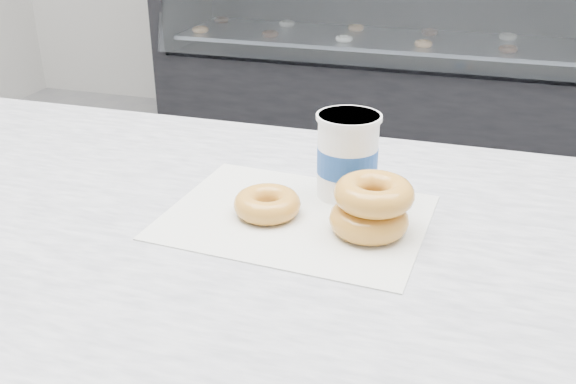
% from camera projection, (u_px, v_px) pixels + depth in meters
% --- Properties ---
extents(display_case, '(2.40, 0.74, 1.25)m').
position_uv_depth(display_case, '(387.00, 56.00, 3.42)').
color(display_case, black).
rests_on(display_case, ground).
extents(wax_paper, '(0.36, 0.28, 0.00)m').
position_uv_depth(wax_paper, '(296.00, 217.00, 0.86)').
color(wax_paper, silver).
rests_on(wax_paper, counter).
extents(donut_single, '(0.10, 0.10, 0.03)m').
position_uv_depth(donut_single, '(267.00, 204.00, 0.85)').
color(donut_single, gold).
rests_on(donut_single, wax_paper).
extents(donut_stack, '(0.13, 0.13, 0.07)m').
position_uv_depth(donut_stack, '(371.00, 207.00, 0.80)').
color(donut_stack, gold).
rests_on(donut_stack, wax_paper).
extents(coffee_cup, '(0.11, 0.11, 0.12)m').
position_uv_depth(coffee_cup, '(347.00, 155.00, 0.89)').
color(coffee_cup, white).
rests_on(coffee_cup, counter).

